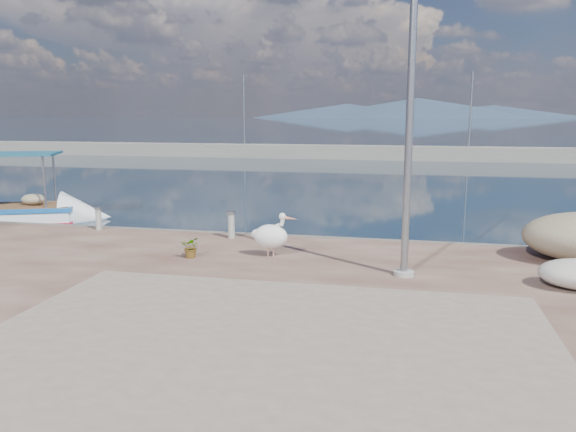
# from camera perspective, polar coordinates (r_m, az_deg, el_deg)

# --- Properties ---
(ground) EXTENTS (1400.00, 1400.00, 0.00)m
(ground) POSITION_cam_1_polar(r_m,az_deg,el_deg) (11.63, -4.02, -9.62)
(ground) COLOR #162635
(ground) RESTS_ON ground
(quay_patch) EXTENTS (9.00, 7.00, 0.01)m
(quay_patch) POSITION_cam_1_polar(r_m,az_deg,el_deg) (8.51, -3.20, -13.67)
(quay_patch) COLOR gray
(quay_patch) RESTS_ON quay
(breakwater) EXTENTS (120.00, 2.20, 7.50)m
(breakwater) POSITION_cam_1_polar(r_m,az_deg,el_deg) (50.69, 8.74, 6.39)
(breakwater) COLOR gray
(breakwater) RESTS_ON ground
(mountains) EXTENTS (370.00, 280.00, 22.00)m
(mountains) POSITION_cam_1_polar(r_m,az_deg,el_deg) (660.51, 12.55, 10.55)
(mountains) COLOR #28384C
(mountains) RESTS_ON ground
(boat_left) EXTENTS (6.55, 4.24, 3.00)m
(boat_left) POSITION_cam_1_polar(r_m,az_deg,el_deg) (23.28, -26.28, 0.03)
(boat_left) COLOR white
(boat_left) RESTS_ON ground
(pelican) EXTENTS (1.15, 0.59, 1.11)m
(pelican) POSITION_cam_1_polar(r_m,az_deg,el_deg) (13.76, -1.71, -2.02)
(pelican) COLOR tan
(pelican) RESTS_ON quay
(lamp_post) EXTENTS (0.44, 0.96, 7.00)m
(lamp_post) POSITION_cam_1_polar(r_m,az_deg,el_deg) (12.08, 12.24, 9.32)
(lamp_post) COLOR gray
(lamp_post) RESTS_ON quay
(bollard_near) EXTENTS (0.25, 0.25, 0.77)m
(bollard_near) POSITION_cam_1_polar(r_m,az_deg,el_deg) (15.91, -5.79, -0.77)
(bollard_near) COLOR gray
(bollard_near) RESTS_ON quay
(bollard_far) EXTENTS (0.23, 0.23, 0.70)m
(bollard_far) POSITION_cam_1_polar(r_m,az_deg,el_deg) (17.91, -18.70, -0.14)
(bollard_far) COLOR gray
(bollard_far) RESTS_ON quay
(potted_plant) EXTENTS (0.54, 0.49, 0.53)m
(potted_plant) POSITION_cam_1_polar(r_m,az_deg,el_deg) (13.91, -9.78, -3.12)
(potted_plant) COLOR #33722D
(potted_plant) RESTS_ON quay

